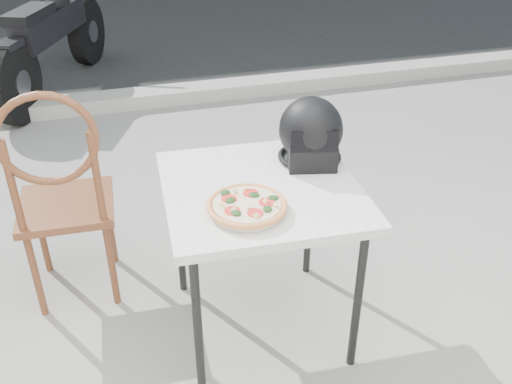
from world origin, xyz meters
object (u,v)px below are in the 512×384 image
object	(u,v)px
helmet	(311,134)
cafe_chair_main	(60,189)
pizza	(247,205)
plate	(247,210)
motorcycle	(53,38)
cafe_table_main	(261,200)

from	to	relation	value
helmet	cafe_chair_main	bearing A→B (deg)	178.84
pizza	plate	bearing A→B (deg)	-127.73
plate	motorcycle	world-z (taller)	motorcycle
helmet	pizza	bearing A→B (deg)	-125.65
cafe_table_main	motorcycle	size ratio (longest dim) A/B	0.40
helmet	cafe_table_main	bearing A→B (deg)	-136.35
helmet	motorcycle	xyz separation A→B (m)	(-1.18, 3.32, -0.40)
pizza	motorcycle	xyz separation A→B (m)	(-0.81, 3.64, -0.30)
cafe_table_main	cafe_chair_main	bearing A→B (deg)	151.72
cafe_table_main	helmet	xyz separation A→B (m)	(0.27, 0.16, 0.19)
cafe_table_main	cafe_chair_main	xyz separation A→B (m)	(-0.81, 0.43, -0.06)
cafe_table_main	cafe_chair_main	world-z (taller)	cafe_chair_main
helmet	cafe_chair_main	size ratio (longest dim) A/B	0.31
pizza	helmet	size ratio (longest dim) A/B	1.15
cafe_table_main	helmet	distance (m)	0.37
cafe_table_main	helmet	bearing A→B (deg)	30.32
cafe_chair_main	motorcycle	xyz separation A→B (m)	(-0.11, 3.04, -0.15)
cafe_table_main	plate	xyz separation A→B (m)	(-0.11, -0.17, 0.08)
cafe_table_main	cafe_chair_main	distance (m)	0.92
pizza	cafe_table_main	bearing A→B (deg)	57.72
cafe_table_main	pizza	size ratio (longest dim) A/B	2.10
cafe_table_main	plate	bearing A→B (deg)	-122.28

